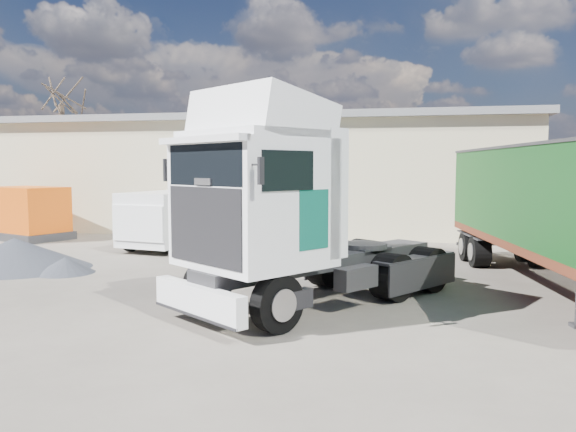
% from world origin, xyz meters
% --- Properties ---
extents(ground, '(120.00, 120.00, 0.00)m').
position_xyz_m(ground, '(0.00, 0.00, 0.00)').
color(ground, '#2B2A23').
rests_on(ground, ground).
extents(warehouse, '(30.60, 12.60, 5.42)m').
position_xyz_m(warehouse, '(-6.00, 16.00, 2.66)').
color(warehouse, '#BCB490').
rests_on(warehouse, ground).
extents(bare_tree, '(4.00, 4.00, 9.60)m').
position_xyz_m(bare_tree, '(-18.00, 20.00, 7.92)').
color(bare_tree, '#382B21').
rests_on(bare_tree, ground).
extents(tractor_unit, '(5.92, 6.86, 4.53)m').
position_xyz_m(tractor_unit, '(1.29, -1.53, 1.90)').
color(tractor_unit, black).
rests_on(tractor_unit, ground).
extents(box_trailer, '(3.75, 10.86, 3.54)m').
position_xyz_m(box_trailer, '(7.23, 1.84, 2.16)').
color(box_trailer, '#2D2D30').
rests_on(box_trailer, ground).
extents(panel_van, '(3.04, 5.45, 2.10)m').
position_xyz_m(panel_van, '(-4.62, 6.79, 1.09)').
color(panel_van, black).
rests_on(panel_van, ground).
extents(orange_skip, '(4.05, 3.32, 2.18)m').
position_xyz_m(orange_skip, '(-11.70, 7.80, 0.95)').
color(orange_skip, '#2D2D30').
rests_on(orange_skip, ground).
extents(gravel_heap, '(5.98, 5.60, 0.91)m').
position_xyz_m(gravel_heap, '(-7.62, 1.55, 0.42)').
color(gravel_heap, black).
rests_on(gravel_heap, ground).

